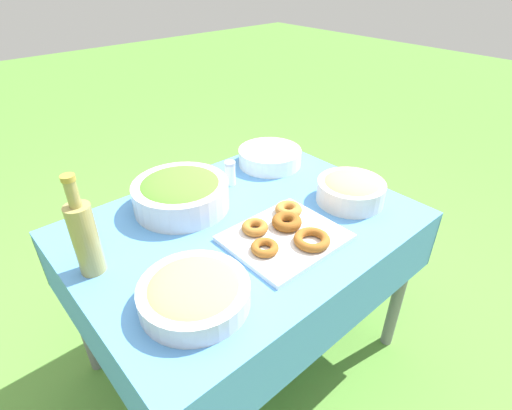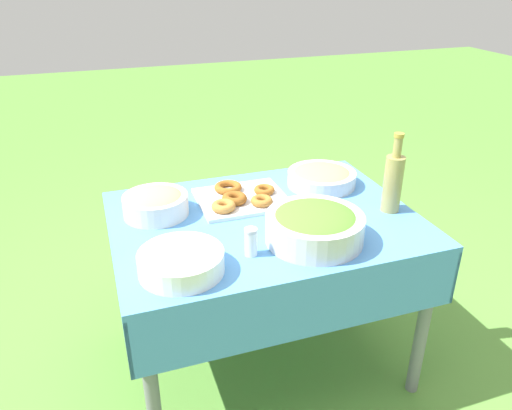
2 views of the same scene
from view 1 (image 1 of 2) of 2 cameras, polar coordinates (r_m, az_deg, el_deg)
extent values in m
plane|color=#568C38|center=(1.92, -1.41, -20.33)|extent=(14.00, 14.00, 0.00)
cube|color=#4C8CD1|center=(1.42, -1.78, -2.87)|extent=(1.18, 0.88, 0.02)
cube|color=#4C8CD1|center=(1.79, -10.69, 0.05)|extent=(1.18, 0.01, 0.22)
cube|color=#4C8CD1|center=(1.28, 11.39, -15.79)|extent=(1.18, 0.01, 0.22)
cube|color=#4C8CD1|center=(1.85, 12.22, 1.05)|extent=(0.01, 0.88, 0.22)
cube|color=#4C8CD1|center=(1.31, -22.51, -16.90)|extent=(0.01, 0.88, 0.22)
cylinder|color=slate|center=(2.15, 2.65, -0.86)|extent=(0.05, 0.05, 0.70)
cylinder|color=slate|center=(1.76, -23.96, -13.49)|extent=(0.05, 0.05, 0.70)
cylinder|color=slate|center=(1.81, 19.91, -10.83)|extent=(0.05, 0.05, 0.70)
cylinder|color=silver|center=(1.50, -10.64, 1.37)|extent=(0.35, 0.35, 0.10)
ellipsoid|color=#51892D|center=(1.48, -10.78, 2.59)|extent=(0.31, 0.31, 0.07)
cylinder|color=silver|center=(1.56, 13.35, 1.86)|extent=(0.25, 0.25, 0.08)
ellipsoid|color=tan|center=(1.54, 13.47, 2.73)|extent=(0.22, 0.22, 0.07)
cube|color=silver|center=(1.33, 4.14, -4.66)|extent=(0.37, 0.31, 0.02)
torus|color=#93561E|center=(1.25, 1.25, -6.10)|extent=(0.11, 0.11, 0.03)
torus|color=#93561E|center=(1.30, 7.98, -4.92)|extent=(0.16, 0.16, 0.03)
torus|color=#B27533|center=(1.43, 4.67, -0.63)|extent=(0.14, 0.14, 0.03)
torus|color=brown|center=(1.36, 4.41, -2.40)|extent=(0.11, 0.11, 0.03)
torus|color=#A36628|center=(1.34, -0.16, -3.19)|extent=(0.09, 0.09, 0.03)
cylinder|color=white|center=(1.81, 1.97, 6.02)|extent=(0.28, 0.28, 0.01)
cylinder|color=white|center=(1.80, 1.98, 6.36)|extent=(0.28, 0.28, 0.01)
cylinder|color=white|center=(1.80, 1.99, 6.71)|extent=(0.28, 0.28, 0.01)
cylinder|color=white|center=(1.79, 1.99, 7.05)|extent=(0.28, 0.28, 0.01)
cylinder|color=white|center=(1.79, 2.00, 7.40)|extent=(0.28, 0.28, 0.01)
cylinder|color=white|center=(1.78, 2.01, 7.75)|extent=(0.28, 0.28, 0.01)
cylinder|color=#998E4C|center=(1.25, -23.17, -4.59)|extent=(0.07, 0.07, 0.23)
cylinder|color=#998E4C|center=(1.17, -24.77, 1.48)|extent=(0.03, 0.03, 0.08)
cylinder|color=#A58C33|center=(1.15, -25.30, 3.51)|extent=(0.04, 0.04, 0.02)
cylinder|color=silver|center=(1.11, -8.79, -12.53)|extent=(0.30, 0.30, 0.06)
ellipsoid|color=tan|center=(1.10, -8.88, -11.77)|extent=(0.27, 0.27, 0.06)
cylinder|color=white|center=(1.63, -3.70, 4.38)|extent=(0.04, 0.04, 0.09)
cylinder|color=silver|center=(1.61, -3.76, 5.96)|extent=(0.04, 0.04, 0.01)
camera|label=2|loc=(2.86, -16.57, 33.49)|focal=35.00mm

